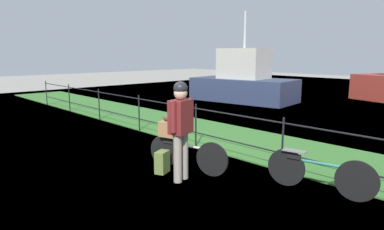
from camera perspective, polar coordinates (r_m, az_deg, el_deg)
ground_plane at (r=6.80m, az=-10.62°, el=-8.17°), size 60.00×60.00×0.00m
grass_strip at (r=8.73m, az=6.45°, el=-3.82°), size 27.00×2.40×0.03m
harbor_water at (r=15.50m, az=25.72°, el=1.34°), size 30.00×30.00×0.00m
iron_fence at (r=7.73m, az=0.64°, el=-1.19°), size 18.04×0.04×1.01m
bicycle_main at (r=6.27m, az=-0.97°, el=-6.47°), size 1.57×0.50×0.61m
wooden_crate at (r=6.36m, az=-3.81°, el=-2.31°), size 0.39×0.35×0.28m
terrier_dog at (r=6.30m, az=-3.65°, el=-0.40°), size 0.32×0.21×0.18m
cyclist_person at (r=5.65m, az=-1.89°, el=-1.24°), size 0.36×0.52×1.68m
backpack_on_paving at (r=6.23m, az=-4.99°, el=-7.80°), size 0.28×0.33×0.40m
bicycle_parked at (r=5.67m, az=20.27°, el=-8.94°), size 1.64×0.38×0.61m
moored_boat_mid at (r=15.63m, az=8.58°, el=5.43°), size 4.79×2.80×3.95m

